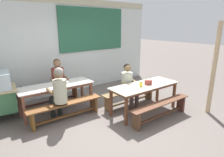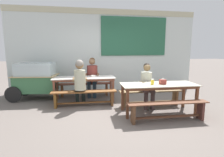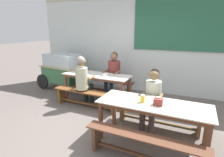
% 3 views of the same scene
% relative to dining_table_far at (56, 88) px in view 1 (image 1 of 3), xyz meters
% --- Properties ---
extents(ground_plane, '(40.00, 40.00, 0.00)m').
position_rel_dining_table_far_xyz_m(ground_plane, '(0.90, -1.21, -0.66)').
color(ground_plane, '#675D57').
extents(backdrop_wall, '(6.97, 0.23, 3.01)m').
position_rel_dining_table_far_xyz_m(backdrop_wall, '(0.94, 1.30, 0.93)').
color(backdrop_wall, silver).
rests_on(backdrop_wall, ground_plane).
extents(dining_table_far, '(1.90, 0.74, 0.73)m').
position_rel_dining_table_far_xyz_m(dining_table_far, '(0.00, 0.00, 0.00)').
color(dining_table_far, silver).
rests_on(dining_table_far, ground_plane).
extents(dining_table_near, '(1.89, 0.78, 0.73)m').
position_rel_dining_table_far_xyz_m(dining_table_near, '(1.78, -1.39, 0.00)').
color(dining_table_near, beige).
rests_on(dining_table_near, ground_plane).
extents(bench_far_back, '(1.74, 0.34, 0.43)m').
position_rel_dining_table_far_xyz_m(bench_far_back, '(0.03, 0.56, -0.36)').
color(bench_far_back, brown).
rests_on(bench_far_back, ground_plane).
extents(bench_far_front, '(1.80, 0.37, 0.43)m').
position_rel_dining_table_far_xyz_m(bench_far_front, '(-0.03, -0.56, -0.36)').
color(bench_far_front, brown).
rests_on(bench_far_front, ground_plane).
extents(bench_near_back, '(1.77, 0.37, 0.43)m').
position_rel_dining_table_far_xyz_m(bench_near_back, '(1.80, -0.84, -0.36)').
color(bench_near_back, brown).
rests_on(bench_near_back, ground_plane).
extents(bench_near_front, '(1.83, 0.32, 0.43)m').
position_rel_dining_table_far_xyz_m(bench_near_front, '(1.76, -1.95, -0.38)').
color(bench_near_front, brown).
rests_on(bench_near_front, ground_plane).
extents(person_left_back_turned, '(0.41, 0.52, 1.30)m').
position_rel_dining_table_far_xyz_m(person_left_back_turned, '(-0.13, -0.49, 0.08)').
color(person_left_back_turned, black).
rests_on(person_left_back_turned, ground_plane).
extents(person_right_near_table, '(0.44, 0.55, 1.20)m').
position_rel_dining_table_far_xyz_m(person_right_near_table, '(1.67, -0.91, 0.02)').
color(person_right_near_table, '#443332').
rests_on(person_right_near_table, ground_plane).
extents(person_center_facing, '(0.50, 0.55, 1.30)m').
position_rel_dining_table_far_xyz_m(person_center_facing, '(0.28, 0.50, 0.08)').
color(person_center_facing, '#263745').
rests_on(person_center_facing, ground_plane).
extents(tissue_box, '(0.14, 0.13, 0.14)m').
position_rel_dining_table_far_xyz_m(tissue_box, '(1.86, -1.43, 0.13)').
color(tissue_box, brown).
rests_on(tissue_box, dining_table_near).
extents(condiment_jar, '(0.08, 0.08, 0.13)m').
position_rel_dining_table_far_xyz_m(condiment_jar, '(1.60, -1.42, 0.14)').
color(condiment_jar, yellow).
rests_on(condiment_jar, dining_table_near).
extents(soup_bowl, '(0.15, 0.15, 0.05)m').
position_rel_dining_table_far_xyz_m(soup_bowl, '(0.27, -0.02, 0.10)').
color(soup_bowl, silver).
rests_on(soup_bowl, dining_table_far).
extents(wooden_support_post, '(0.11, 0.11, 2.29)m').
position_rel_dining_table_far_xyz_m(wooden_support_post, '(3.04, -2.48, 0.49)').
color(wooden_support_post, tan).
rests_on(wooden_support_post, ground_plane).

